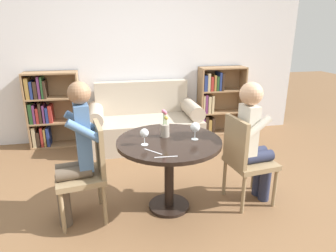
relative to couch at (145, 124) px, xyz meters
name	(u,v)px	position (x,y,z in m)	size (l,w,h in m)	color
ground_plane	(169,207)	(0.00, -1.72, -0.31)	(16.00, 16.00, 0.00)	brown
back_wall	(139,51)	(0.00, 0.43, 1.04)	(5.20, 0.05, 2.70)	silver
round_table	(169,153)	(0.00, -1.72, 0.27)	(0.97, 0.97, 0.71)	black
couch	(145,124)	(0.00, 0.00, 0.00)	(1.63, 0.80, 0.92)	#B7A893
bookshelf_left	(48,110)	(-1.39, 0.26, 0.23)	(0.74, 0.28, 1.10)	#93704C
bookshelf_right	(215,101)	(1.20, 0.26, 0.24)	(0.74, 0.28, 1.10)	#93704C
chair_left	(88,168)	(-0.75, -1.71, 0.18)	(0.47, 0.47, 0.90)	#937A56
chair_right	(245,157)	(0.75, -1.78, 0.18)	(0.47, 0.47, 0.90)	#937A56
person_left	(76,152)	(-0.83, -1.73, 0.36)	(0.45, 0.38, 1.29)	brown
person_right	(254,139)	(0.83, -1.76, 0.36)	(0.44, 0.37, 1.23)	#282D47
wine_glass_left	(144,134)	(-0.24, -1.79, 0.51)	(0.08, 0.08, 0.15)	white
wine_glass_right	(195,128)	(0.24, -1.75, 0.52)	(0.09, 0.09, 0.16)	white
flower_vase	(165,127)	(-0.02, -1.62, 0.49)	(0.09, 0.09, 0.27)	#9E9384
knife_left_setting	(166,157)	(-0.10, -2.08, 0.40)	(0.19, 0.02, 0.00)	silver
fork_left_setting	(153,152)	(-0.19, -1.96, 0.40)	(0.13, 0.15, 0.00)	silver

